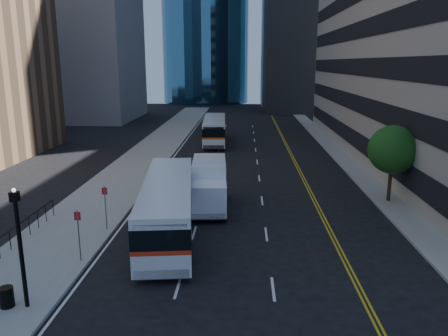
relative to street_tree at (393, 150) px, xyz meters
name	(u,v)px	position (x,y,z in m)	size (l,w,h in m)	color
ground	(258,249)	(-9.00, -8.00, -3.64)	(160.00, 160.00, 0.00)	black
sidewalk_west	(153,150)	(-19.50, 17.00, -3.57)	(5.00, 90.00, 0.15)	gray
sidewalk_east	(337,152)	(0.00, 17.00, -3.57)	(2.00, 90.00, 0.15)	gray
midrise_west	(75,9)	(-37.00, 44.00, 13.86)	(18.00, 18.00, 35.00)	gray
street_tree	(393,150)	(0.00, 0.00, 0.00)	(3.20, 3.20, 5.10)	#332114
lamp_post	(20,243)	(-18.00, -14.00, -0.92)	(0.28, 0.28, 4.56)	black
bus_front	(168,205)	(-13.87, -6.21, -1.99)	(3.92, 11.94, 3.02)	silver
bus_rear	(215,129)	(-13.24, 22.18, -2.06)	(2.96, 11.30, 2.89)	white
box_truck	(209,184)	(-12.01, -1.53, -2.06)	(2.54, 6.37, 2.99)	white
trash_can	(7,297)	(-18.73, -14.06, -3.09)	(0.53, 0.53, 0.79)	black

